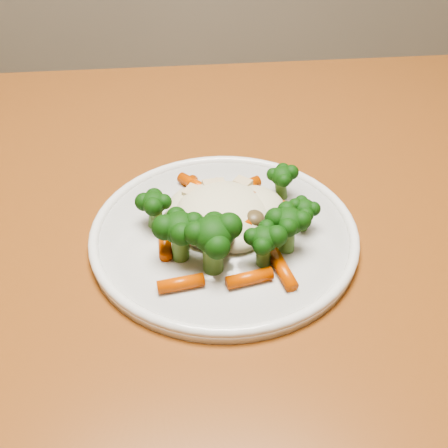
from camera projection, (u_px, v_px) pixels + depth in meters
name	position (u px, v px, depth m)	size (l,w,h in m)	color
dining_table	(147.00, 290.00, 0.65)	(1.17, 0.81, 0.75)	brown
plate	(224.00, 235.00, 0.55)	(0.26, 0.26, 0.01)	white
meal	(227.00, 219.00, 0.53)	(0.18, 0.18, 0.05)	beige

